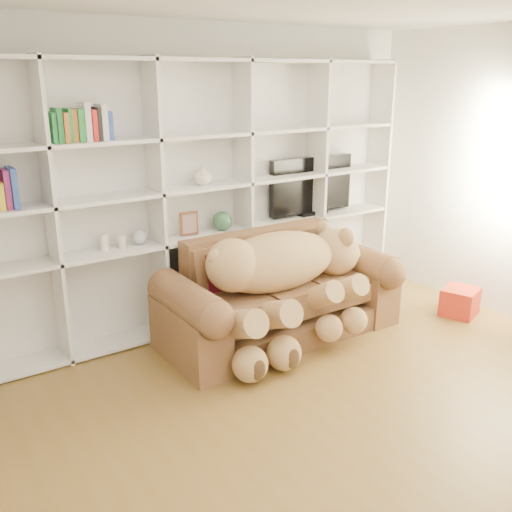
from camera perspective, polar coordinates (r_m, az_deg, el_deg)
floor at (r=3.93m, az=12.44°, el=-17.84°), size 5.00×5.00×0.00m
wall_back at (r=5.29m, az=-6.57°, el=7.76°), size 5.00×0.02×2.70m
bookshelf at (r=5.07m, az=-8.23°, el=6.75°), size 4.43×0.35×2.40m
sofa at (r=5.11m, az=2.23°, el=-4.28°), size 2.14×0.93×0.90m
teddy_bear at (r=4.83m, az=2.80°, el=-1.86°), size 1.70×0.91×0.99m
throw_pillow at (r=4.89m, az=-3.15°, el=-1.67°), size 0.37×0.23×0.37m
gift_box at (r=5.94m, az=19.70°, el=-4.31°), size 0.42×0.40×0.27m
tv at (r=5.93m, az=5.54°, el=6.97°), size 1.00×0.18×0.59m
picture_frame at (r=5.14m, az=-6.73°, el=3.25°), size 0.17×0.05×0.21m
green_vase at (r=5.31m, az=-3.39°, el=3.52°), size 0.18×0.18×0.18m
figurine_tall at (r=4.85m, az=-14.98°, el=1.34°), size 0.09×0.09×0.14m
figurine_short at (r=4.91m, az=-13.28°, el=1.44°), size 0.08×0.08×0.11m
snow_globe at (r=4.96m, az=-11.56°, el=1.87°), size 0.12×0.12×0.12m
shelf_vase at (r=5.12m, az=-5.37°, el=8.07°), size 0.22×0.22×0.18m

